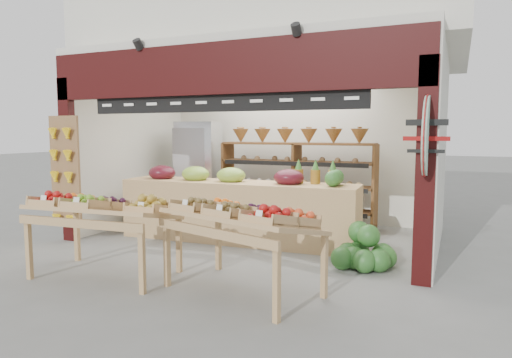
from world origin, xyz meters
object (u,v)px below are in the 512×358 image
object	(u,v)px
cardboard_stack	(155,213)
refrigerator	(199,171)
mid_counter	(236,209)
display_table_right	(243,217)
back_shelving	(297,164)
display_table_left	(98,208)
watermelon_pile	(364,252)

from	to	relation	value
cardboard_stack	refrigerator	bearing A→B (deg)	70.00
cardboard_stack	mid_counter	size ratio (longest dim) A/B	0.26
refrigerator	display_table_right	xyz separation A→B (m)	(2.69, -3.54, -0.14)
back_shelving	mid_counter	bearing A→B (deg)	-107.17
back_shelving	display_table_right	bearing A→B (deg)	-80.20
back_shelving	mid_counter	distance (m)	1.78
back_shelving	refrigerator	size ratio (longest dim) A/B	1.50
cardboard_stack	display_table_left	size ratio (longest dim) A/B	0.58
cardboard_stack	watermelon_pile	world-z (taller)	cardboard_stack
refrigerator	watermelon_pile	size ratio (longest dim) A/B	2.45
back_shelving	cardboard_stack	distance (m)	2.85
refrigerator	display_table_right	world-z (taller)	refrigerator
cardboard_stack	display_table_left	xyz separation A→B (m)	(1.13, -2.67, 0.58)
display_table_left	display_table_right	xyz separation A→B (m)	(1.93, 0.15, 0.02)
mid_counter	display_table_right	size ratio (longest dim) A/B	2.07
mid_counter	display_table_left	xyz separation A→B (m)	(-0.80, -2.27, 0.31)
back_shelving	refrigerator	world-z (taller)	refrigerator
refrigerator	watermelon_pile	bearing A→B (deg)	-40.66
cardboard_stack	display_table_left	distance (m)	2.96
back_shelving	display_table_left	distance (m)	4.08
mid_counter	watermelon_pile	bearing A→B (deg)	-15.95
back_shelving	display_table_left	size ratio (longest dim) A/B	1.67
display_table_right	display_table_left	bearing A→B (deg)	-175.56
refrigerator	display_table_left	xyz separation A→B (m)	(0.75, -3.70, -0.15)
display_table_left	back_shelving	bearing A→B (deg)	71.44
refrigerator	display_table_right	distance (m)	4.45
display_table_left	mid_counter	bearing A→B (deg)	70.49
cardboard_stack	watermelon_pile	distance (m)	4.26
back_shelving	mid_counter	size ratio (longest dim) A/B	0.75
refrigerator	cardboard_stack	xyz separation A→B (m)	(-0.37, -1.03, -0.73)
display_table_right	mid_counter	bearing A→B (deg)	118.11
display_table_left	display_table_right	world-z (taller)	display_table_right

